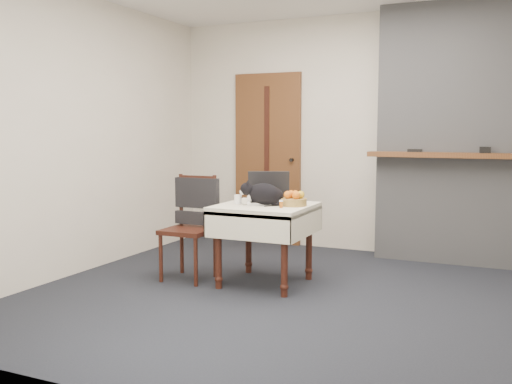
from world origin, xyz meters
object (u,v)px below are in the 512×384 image
at_px(side_table, 265,218).
at_px(fruit_basket, 294,200).
at_px(door, 268,159).
at_px(laptop, 269,195).
at_px(chair, 193,212).
at_px(cream_jar, 238,199).
at_px(cat, 265,194).
at_px(pill_bottle, 281,204).

relative_size(side_table, fruit_basket, 3.48).
distance_m(door, laptop, 1.73).
height_order(side_table, chair, chair).
bearing_deg(fruit_basket, door, 119.93).
relative_size(cream_jar, chair, 0.08).
height_order(laptop, chair, laptop).
height_order(laptop, cream_jar, laptop).
distance_m(cream_jar, fruit_basket, 0.50).
xyz_separation_m(cream_jar, chair, (-0.45, -0.01, -0.14)).
distance_m(door, cat, 1.89).
bearing_deg(pill_bottle, cat, 151.73).
height_order(door, cat, door).
distance_m(side_table, cream_jar, 0.29).
distance_m(laptop, cream_jar, 0.28).
distance_m(pill_bottle, chair, 0.91).
height_order(side_table, laptop, laptop).
distance_m(cat, cream_jar, 0.26).
bearing_deg(chair, pill_bottle, -5.97).
relative_size(door, chair, 2.14).
xyz_separation_m(door, cat, (0.72, -1.73, -0.21)).
xyz_separation_m(door, chair, (0.02, -1.75, -0.40)).
height_order(door, laptop, door).
bearing_deg(door, chair, -89.41).
relative_size(pill_bottle, chair, 0.07).
relative_size(cat, chair, 0.49).
bearing_deg(cat, pill_bottle, -47.39).
bearing_deg(laptop, cat, -102.31).
relative_size(cat, pill_bottle, 6.98).
height_order(laptop, cat, laptop).
height_order(door, side_table, door).
bearing_deg(side_table, door, 112.60).
xyz_separation_m(side_table, laptop, (-0.02, 0.13, 0.18)).
bearing_deg(chair, side_table, 3.96).
bearing_deg(chair, door, 90.14).
xyz_separation_m(laptop, cat, (0.03, -0.16, 0.02)).
bearing_deg(chair, laptop, 14.68).
distance_m(door, fruit_basket, 1.94).
bearing_deg(side_table, cat, -74.23).
bearing_deg(pill_bottle, laptop, 130.25).
distance_m(laptop, chair, 0.71).
bearing_deg(cream_jar, door, 104.98).
bearing_deg(fruit_basket, chair, -174.64).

